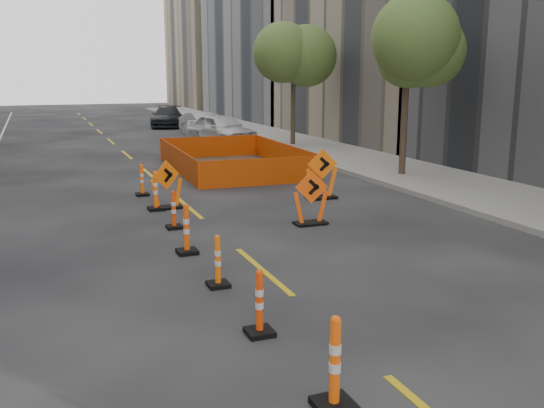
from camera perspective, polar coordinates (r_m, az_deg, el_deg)
name	(u,v)px	position (r m, az deg, el deg)	size (l,w,h in m)	color
ground_plane	(367,359)	(8.45, 8.94, -14.25)	(140.00, 140.00, 0.00)	black
sidewalk_right	(416,175)	(22.84, 13.36, 2.70)	(4.00, 90.00, 0.15)	gray
bld_right_c	(420,14)	(36.94, 13.78, 17.01)	(12.00, 16.00, 14.00)	gray
bld_right_e	(233,32)	(68.49, -3.73, 15.84)	(12.00, 14.00, 16.00)	tan
tree_r_b	(407,49)	(22.22, 12.63, 14.01)	(2.80, 2.80, 5.95)	#382B1E
tree_r_c	(293,56)	(31.04, 2.03, 13.72)	(2.80, 2.80, 5.95)	#382B1E
channelizer_2	(335,363)	(7.06, 5.94, -14.65)	(0.45, 0.45, 1.13)	#FB540A
channelizer_3	(259,302)	(8.87, -1.19, -9.25)	(0.39, 0.39, 1.00)	red
channelizer_4	(218,261)	(10.84, -5.12, -5.35)	(0.38, 0.38, 0.96)	#ED5E09
channelizer_5	(187,229)	(12.84, -8.05, -2.33)	(0.43, 0.43, 1.08)	#EA4909
channelizer_6	(174,210)	(14.97, -9.24, -0.52)	(0.37, 0.37, 0.95)	red
channelizer_7	(156,190)	(17.04, -10.90, 1.26)	(0.44, 0.44, 1.11)	#FF590A
channelizer_8	(142,180)	(19.17, -12.14, 2.24)	(0.39, 0.39, 0.99)	#FF570A
chevron_sign_left	(167,184)	(17.18, -9.89, 1.83)	(0.91, 0.55, 1.37)	#FE660A
chevron_sign_center	(311,198)	(15.16, 3.68, 0.60)	(0.92, 0.55, 1.38)	#FD4E0A
chevron_sign_right	(322,174)	(18.30, 4.70, 2.84)	(1.01, 0.61, 1.52)	#FF630A
safety_fence	(232,158)	(23.95, -3.76, 4.39)	(4.39, 7.47, 0.93)	orange
parked_car_near	(221,129)	(32.21, -4.84, 7.03)	(1.93, 4.80, 1.63)	silver
parked_car_mid	(202,124)	(37.46, -6.58, 7.53)	(1.45, 4.15, 1.37)	#AFAFB5
parked_car_far	(167,117)	(43.39, -9.85, 8.09)	(1.95, 4.81, 1.40)	black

